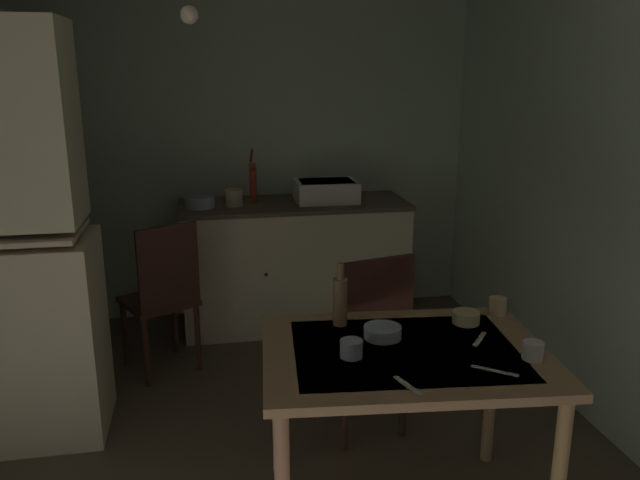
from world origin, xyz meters
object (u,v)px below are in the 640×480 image
object	(u,v)px
teacup_mint	(498,306)
glass_bottle	(340,300)
chair_far_side	(367,342)
dining_table	(404,371)
hand_pump	(253,179)
mixing_bowl_counter	(200,202)
chair_by_counter	(163,295)
sink_basin	(326,191)
serving_bowl_wide	(466,317)

from	to	relation	value
teacup_mint	glass_bottle	bearing A→B (deg)	178.83
chair_far_side	teacup_mint	size ratio (longest dim) A/B	12.31
dining_table	chair_far_side	xyz separation A→B (m)	(0.01, 0.65, -0.16)
hand_pump	mixing_bowl_counter	bearing A→B (deg)	-165.98
chair_by_counter	glass_bottle	distance (m)	1.55
mixing_bowl_counter	chair_by_counter	bearing A→B (deg)	-111.70
glass_bottle	hand_pump	bearing A→B (deg)	96.06
chair_by_counter	sink_basin	bearing A→B (deg)	30.17
hand_pump	chair_far_side	size ratio (longest dim) A/B	0.39
sink_basin	glass_bottle	bearing A→B (deg)	-99.32
hand_pump	chair_far_side	distance (m)	1.76
mixing_bowl_counter	chair_far_side	xyz separation A→B (m)	(0.81, -1.52, -0.45)
mixing_bowl_counter	chair_by_counter	distance (m)	0.80
sink_basin	chair_by_counter	bearing A→B (deg)	-149.83
dining_table	serving_bowl_wide	size ratio (longest dim) A/B	10.13
dining_table	chair_by_counter	distance (m)	1.87
glass_bottle	sink_basin	bearing A→B (deg)	80.68
sink_basin	glass_bottle	xyz separation A→B (m)	(-0.31, -1.92, -0.11)
chair_far_side	mixing_bowl_counter	bearing A→B (deg)	117.99
hand_pump	teacup_mint	xyz separation A→B (m)	(0.94, -1.98, -0.28)
mixing_bowl_counter	chair_far_side	bearing A→B (deg)	-62.01
mixing_bowl_counter	serving_bowl_wide	size ratio (longest dim) A/B	1.71
chair_far_side	chair_by_counter	world-z (taller)	chair_far_side
mixing_bowl_counter	sink_basin	bearing A→B (deg)	3.17
hand_pump	dining_table	world-z (taller)	hand_pump
dining_table	chair_far_side	bearing A→B (deg)	88.74
chair_by_counter	serving_bowl_wide	xyz separation A→B (m)	(1.39, -1.34, 0.29)
teacup_mint	hand_pump	bearing A→B (deg)	115.48
chair_by_counter	glass_bottle	world-z (taller)	glass_bottle
mixing_bowl_counter	chair_far_side	size ratio (longest dim) A/B	0.21
sink_basin	hand_pump	distance (m)	0.53
chair_by_counter	glass_bottle	size ratio (longest dim) A/B	3.48
sink_basin	glass_bottle	distance (m)	1.94
serving_bowl_wide	glass_bottle	distance (m)	0.56
mixing_bowl_counter	hand_pump	bearing A→B (deg)	14.02
chair_by_counter	teacup_mint	bearing A→B (deg)	-38.81
dining_table	serving_bowl_wide	world-z (taller)	serving_bowl_wide
serving_bowl_wide	teacup_mint	distance (m)	0.20
dining_table	chair_far_side	world-z (taller)	chair_far_side
sink_basin	hand_pump	xyz separation A→B (m)	(-0.52, 0.05, 0.09)
dining_table	glass_bottle	distance (m)	0.42
serving_bowl_wide	sink_basin	bearing A→B (deg)	96.70
dining_table	glass_bottle	bearing A→B (deg)	124.26
chair_far_side	chair_by_counter	distance (m)	1.39
hand_pump	glass_bottle	distance (m)	1.98
sink_basin	chair_far_side	size ratio (longest dim) A/B	0.44
sink_basin	mixing_bowl_counter	distance (m)	0.91
chair_by_counter	glass_bottle	xyz separation A→B (m)	(0.84, -1.25, 0.38)
teacup_mint	sink_basin	bearing A→B (deg)	102.25
hand_pump	glass_bottle	world-z (taller)	hand_pump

